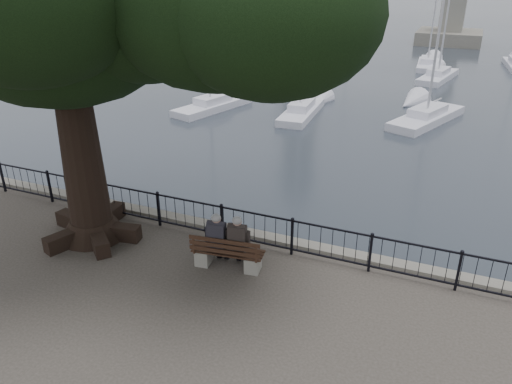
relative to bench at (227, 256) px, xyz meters
The scene contains 13 objects.
harbor 1.91m from the bench, 81.63° to the left, with size 260.00×260.00×1.20m.
railing 1.26m from the bench, 78.25° to the left, with size 22.06×0.06×1.00m.
bench is the anchor object (origin of this frame).
person_left 0.45m from the bench, 165.21° to the left, with size 0.47×0.77×1.48m.
person_right 0.46m from the bench, 28.17° to the left, with size 0.47×0.77×1.48m.
lion_monument 48.70m from the bench, 87.35° to the left, with size 6.39×6.39×9.32m.
sailboat_a 18.28m from the bench, 118.63° to the left, with size 2.92×5.66×10.04m.
sailboat_b 17.24m from the bench, 102.01° to the left, with size 1.78×5.37×11.91m.
sailboat_c 18.55m from the bench, 80.51° to the left, with size 3.62×6.18×11.07m.
sailboat_e 33.76m from the bench, 108.39° to the left, with size 2.04×5.78×13.45m.
sailboat_f 34.22m from the bench, 87.42° to the left, with size 1.85×5.53×11.52m.
sailboat_h 42.02m from the bench, 99.17° to the left, with size 2.12×5.38×12.73m.
sailboat_j 29.81m from the bench, 84.77° to the left, with size 2.66×5.92×11.71m.
Camera 1 is at (4.46, -8.06, 6.92)m, focal length 35.00 mm.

